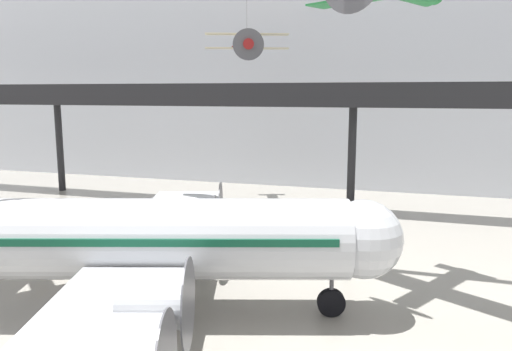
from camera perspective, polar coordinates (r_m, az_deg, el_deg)
hangar_back_wall at (r=54.65m, az=12.49°, el=12.37°), size 140.00×3.00×26.44m
mezzanine_walkway at (r=42.79m, az=10.93°, el=8.09°), size 110.00×3.20×11.04m
airliner_silver_main at (r=23.51m, az=-14.36°, el=-7.11°), size 24.82×28.85×10.66m
suspended_plane_cream_biplane at (r=47.21m, az=-1.05°, el=14.86°), size 7.53×6.48×8.26m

